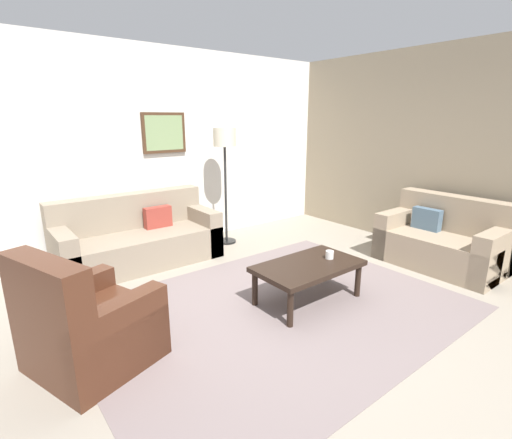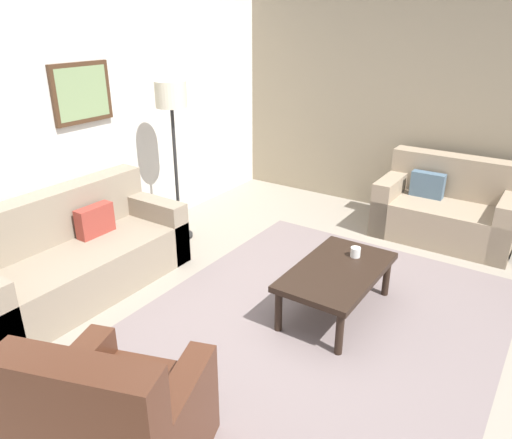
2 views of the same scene
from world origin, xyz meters
name	(u,v)px [view 2 (image 2 of 2)]	position (x,y,z in m)	size (l,w,h in m)	color
ground_plane	(309,332)	(0.00, 0.00, 0.00)	(8.00, 8.00, 0.00)	gray
rear_partition	(74,119)	(0.00, 2.60, 1.40)	(6.00, 0.12, 2.80)	silver
stone_feature_panel	(437,101)	(3.00, 0.00, 1.40)	(0.12, 5.20, 2.80)	gray
area_rug	(309,331)	(0.00, 0.00, 0.00)	(3.58, 2.70, 0.01)	slate
couch_main	(71,258)	(-0.59, 2.11, 0.30)	(2.00, 0.87, 0.88)	gray
couch_loveseat	(447,210)	(2.47, -0.41, 0.30)	(0.84, 1.44, 0.88)	gray
armchair_leather	(115,435)	(-1.72, 0.23, 0.31)	(1.02, 1.02, 0.95)	#4C2819
coffee_table	(337,274)	(0.38, -0.04, 0.36)	(1.10, 0.64, 0.41)	black
cup	(356,252)	(0.66, -0.08, 0.45)	(0.09, 0.09, 0.08)	white
lamp_standing	(172,111)	(0.77, 2.05, 1.41)	(0.32, 0.32, 1.71)	black
framed_artwork	(82,93)	(0.06, 2.51, 1.64)	(0.63, 0.04, 0.55)	#472D1C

